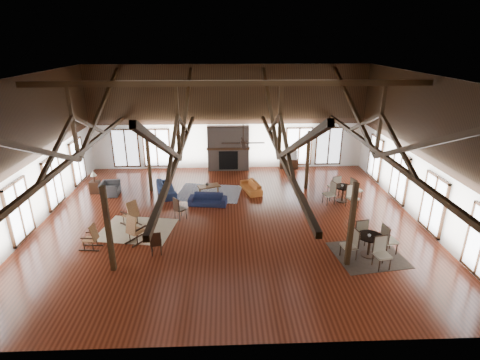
{
  "coord_description": "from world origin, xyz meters",
  "views": [
    {
      "loc": [
        -0.15,
        -14.43,
        7.37
      ],
      "look_at": [
        0.46,
        1.0,
        1.46
      ],
      "focal_mm": 28.0,
      "sensor_mm": 36.0,
      "label": 1
    }
  ],
  "objects_px": {
    "cafe_table_near": "(370,242)",
    "cafe_table_far": "(343,191)",
    "sofa_navy_front": "(208,200)",
    "tv_console": "(289,164)",
    "sofa_orange": "(251,187)",
    "armchair": "(110,189)",
    "sofa_navy_left": "(166,188)",
    "coffee_table": "(209,187)"
  },
  "relations": [
    {
      "from": "tv_console",
      "to": "sofa_navy_left",
      "type": "bearing_deg",
      "value": -151.27
    },
    {
      "from": "sofa_navy_left",
      "to": "armchair",
      "type": "relative_size",
      "value": 2.02
    },
    {
      "from": "sofa_navy_left",
      "to": "tv_console",
      "type": "xyz_separation_m",
      "value": [
        6.78,
        3.72,
        -0.02
      ]
    },
    {
      "from": "sofa_navy_left",
      "to": "coffee_table",
      "type": "distance_m",
      "value": 2.14
    },
    {
      "from": "sofa_navy_front",
      "to": "tv_console",
      "type": "height_order",
      "value": "tv_console"
    },
    {
      "from": "sofa_orange",
      "to": "cafe_table_far",
      "type": "distance_m",
      "value": 4.52
    },
    {
      "from": "sofa_navy_front",
      "to": "armchair",
      "type": "xyz_separation_m",
      "value": [
        -4.92,
        1.4,
        0.06
      ]
    },
    {
      "from": "tv_console",
      "to": "cafe_table_far",
      "type": "bearing_deg",
      "value": -70.22
    },
    {
      "from": "armchair",
      "to": "cafe_table_far",
      "type": "height_order",
      "value": "cafe_table_far"
    },
    {
      "from": "sofa_orange",
      "to": "tv_console",
      "type": "bearing_deg",
      "value": 129.27
    },
    {
      "from": "tv_console",
      "to": "sofa_navy_front",
      "type": "bearing_deg",
      "value": -132.29
    },
    {
      "from": "armchair",
      "to": "sofa_orange",
      "type": "bearing_deg",
      "value": -91.12
    },
    {
      "from": "cafe_table_near",
      "to": "tv_console",
      "type": "xyz_separation_m",
      "value": [
        -1.32,
        9.72,
        -0.28
      ]
    },
    {
      "from": "sofa_navy_left",
      "to": "cafe_table_far",
      "type": "xyz_separation_m",
      "value": [
        8.56,
        -1.25,
        0.24
      ]
    },
    {
      "from": "cafe_table_near",
      "to": "armchair",
      "type": "bearing_deg",
      "value": 151.08
    },
    {
      "from": "sofa_navy_left",
      "to": "tv_console",
      "type": "relative_size",
      "value": 1.85
    },
    {
      "from": "sofa_orange",
      "to": "coffee_table",
      "type": "distance_m",
      "value": 2.15
    },
    {
      "from": "cafe_table_far",
      "to": "sofa_navy_front",
      "type": "bearing_deg",
      "value": -178.76
    },
    {
      "from": "cafe_table_far",
      "to": "cafe_table_near",
      "type": "bearing_deg",
      "value": -95.62
    },
    {
      "from": "cafe_table_near",
      "to": "sofa_navy_left",
      "type": "bearing_deg",
      "value": 143.42
    },
    {
      "from": "armchair",
      "to": "tv_console",
      "type": "xyz_separation_m",
      "value": [
        9.56,
        3.71,
        -0.05
      ]
    },
    {
      "from": "sofa_orange",
      "to": "tv_console",
      "type": "xyz_separation_m",
      "value": [
        2.5,
        3.56,
        0.03
      ]
    },
    {
      "from": "coffee_table",
      "to": "sofa_navy_front",
      "type": "bearing_deg",
      "value": -109.9
    },
    {
      "from": "sofa_navy_left",
      "to": "sofa_orange",
      "type": "xyz_separation_m",
      "value": [
        4.28,
        0.15,
        -0.05
      ]
    },
    {
      "from": "sofa_navy_left",
      "to": "armchair",
      "type": "bearing_deg",
      "value": 74.27
    },
    {
      "from": "sofa_navy_left",
      "to": "tv_console",
      "type": "distance_m",
      "value": 7.73
    },
    {
      "from": "sofa_navy_front",
      "to": "sofa_navy_left",
      "type": "xyz_separation_m",
      "value": [
        -2.13,
        1.39,
        0.03
      ]
    },
    {
      "from": "coffee_table",
      "to": "tv_console",
      "type": "height_order",
      "value": "tv_console"
    },
    {
      "from": "tv_console",
      "to": "coffee_table",
      "type": "bearing_deg",
      "value": -141.33
    },
    {
      "from": "armchair",
      "to": "sofa_navy_left",
      "type": "bearing_deg",
      "value": -92.41
    },
    {
      "from": "sofa_orange",
      "to": "armchair",
      "type": "relative_size",
      "value": 1.68
    },
    {
      "from": "cafe_table_near",
      "to": "cafe_table_far",
      "type": "distance_m",
      "value": 4.78
    },
    {
      "from": "armchair",
      "to": "cafe_table_near",
      "type": "relative_size",
      "value": 0.46
    },
    {
      "from": "coffee_table",
      "to": "tv_console",
      "type": "distance_m",
      "value": 5.95
    },
    {
      "from": "coffee_table",
      "to": "sofa_orange",
      "type": "bearing_deg",
      "value": -15.73
    },
    {
      "from": "sofa_orange",
      "to": "coffee_table",
      "type": "bearing_deg",
      "value": -101.56
    },
    {
      "from": "sofa_orange",
      "to": "armchair",
      "type": "bearing_deg",
      "value": -104.45
    },
    {
      "from": "sofa_navy_left",
      "to": "coffee_table",
      "type": "bearing_deg",
      "value": -105.66
    },
    {
      "from": "sofa_navy_front",
      "to": "coffee_table",
      "type": "relative_size",
      "value": 1.48
    },
    {
      "from": "sofa_navy_left",
      "to": "armchair",
      "type": "distance_m",
      "value": 2.79
    },
    {
      "from": "armchair",
      "to": "coffee_table",
      "type": "bearing_deg",
      "value": -92.38
    },
    {
      "from": "tv_console",
      "to": "armchair",
      "type": "bearing_deg",
      "value": -158.79
    }
  ]
}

